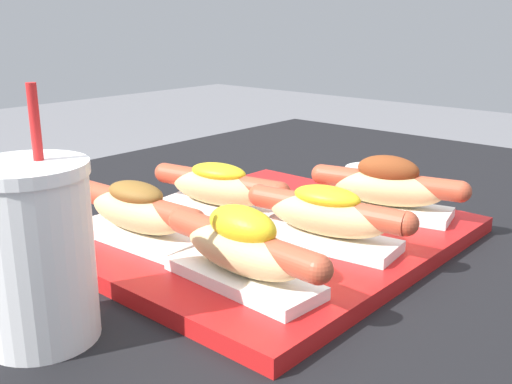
# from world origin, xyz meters

# --- Properties ---
(serving_tray) EXTENTS (0.43, 0.37, 0.02)m
(serving_tray) POSITION_xyz_m (0.00, -0.07, 0.73)
(serving_tray) COLOR red
(serving_tray) RESTS_ON patio_table
(hot_dog_0) EXTENTS (0.07, 0.20, 0.08)m
(hot_dog_0) POSITION_xyz_m (-0.13, -0.15, 0.78)
(hot_dog_0) COLOR white
(hot_dog_0) RESTS_ON serving_tray
(hot_dog_1) EXTENTS (0.08, 0.20, 0.07)m
(hot_dog_1) POSITION_xyz_m (0.00, -0.15, 0.78)
(hot_dog_1) COLOR white
(hot_dog_1) RESTS_ON serving_tray
(hot_dog_2) EXTENTS (0.10, 0.20, 0.08)m
(hot_dog_2) POSITION_xyz_m (0.14, -0.14, 0.78)
(hot_dog_2) COLOR white
(hot_dog_2) RESTS_ON serving_tray
(hot_dog_3) EXTENTS (0.07, 0.20, 0.07)m
(hot_dog_3) POSITION_xyz_m (-0.13, 0.02, 0.78)
(hot_dog_3) COLOR white
(hot_dog_3) RESTS_ON serving_tray
(hot_dog_4) EXTENTS (0.09, 0.20, 0.06)m
(hot_dog_4) POSITION_xyz_m (0.00, 0.02, 0.78)
(hot_dog_4) COLOR white
(hot_dog_4) RESTS_ON serving_tray
(sauce_bowl) EXTENTS (0.08, 0.08, 0.03)m
(sauce_bowl) POSITION_xyz_m (0.30, -0.02, 0.74)
(sauce_bowl) COLOR white
(sauce_bowl) RESTS_ON patio_table
(drink_cup) EXTENTS (0.10, 0.10, 0.21)m
(drink_cup) POSITION_xyz_m (-0.29, -0.07, 0.80)
(drink_cup) COLOR white
(drink_cup) RESTS_ON patio_table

